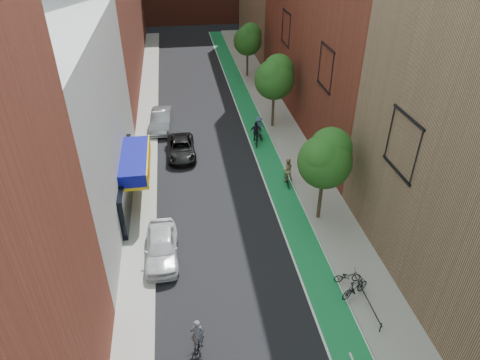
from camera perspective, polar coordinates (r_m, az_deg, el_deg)
name	(u,v)px	position (r m, az deg, el deg)	size (l,w,h in m)	color
bike_lane	(252,119)	(41.92, 1.56, 8.12)	(2.00, 68.00, 0.01)	#15773F
sidewalk_left	(147,125)	(41.43, -12.29, 7.13)	(2.00, 68.00, 0.15)	gray
sidewalk_right	(277,117)	(42.38, 4.93, 8.39)	(3.00, 68.00, 0.15)	gray
building_left_white	(48,128)	(29.07, -24.21, 6.39)	(8.00, 20.00, 12.00)	silver
tree_near	(326,158)	(26.48, 11.37, 2.94)	(3.40, 3.36, 6.42)	#332619
tree_mid	(275,76)	(38.61, 4.68, 13.61)	(3.55, 3.53, 6.74)	#332619
tree_far	(248,39)	(51.85, 1.06, 18.31)	(3.30, 3.25, 6.21)	#332619
parked_car_white	(162,247)	(25.63, -10.42, -8.74)	(1.88, 4.67, 1.59)	silver
parked_car_black	(181,148)	(35.62, -7.85, 4.24)	(2.24, 4.87, 1.35)	black
parked_car_silver	(161,120)	(40.45, -10.45, 7.89)	(1.76, 5.04, 1.66)	gray
cyclist_lead	(198,342)	(21.08, -5.62, -20.72)	(0.71, 1.83, 2.07)	black
cyclist_lane_near	(287,173)	(31.59, 6.30, 0.94)	(0.89, 1.49, 2.14)	black
cyclist_lane_mid	(256,136)	(36.85, 2.17, 5.89)	(1.13, 1.71, 2.17)	black
cyclist_lane_far	(259,129)	(37.89, 2.51, 6.84)	(1.24, 1.65, 2.08)	black
parked_bike_mid	(355,288)	(23.87, 15.09, -13.71)	(0.51, 1.82, 1.09)	black
parked_bike_far	(348,276)	(24.58, 14.14, -12.33)	(0.53, 1.52, 0.80)	black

